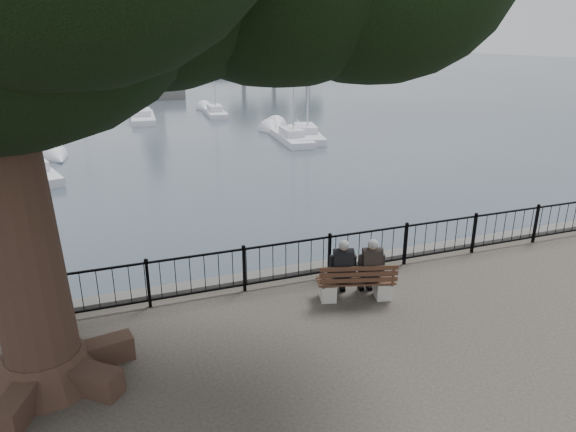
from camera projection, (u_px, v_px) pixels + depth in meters
name	position (u px, v px, depth m)	size (l,w,h in m)	color
harbor	(281.00, 293.00, 12.07)	(260.00, 260.00, 1.20)	#4A4947
railing	(288.00, 261.00, 11.27)	(22.06, 0.06, 1.00)	black
bench	(356.00, 286.00, 10.69)	(1.69, 0.91, 0.85)	#A09E92
person_left	(342.00, 271.00, 10.65)	(0.51, 0.73, 1.35)	black
person_right	(370.00, 270.00, 10.69)	(0.51, 0.73, 1.35)	black
lion_monument	(149.00, 75.00, 53.61)	(6.33, 6.33, 9.26)	#4A4947
sailboat_a	(33.00, 171.00, 23.84)	(2.94, 5.57, 9.36)	silver
sailboat_c	(292.00, 136.00, 31.76)	(1.90, 5.42, 10.76)	silver
sailboat_d	(306.00, 133.00, 32.82)	(2.87, 6.04, 10.08)	silver
sailboat_f	(143.00, 116.00, 39.52)	(2.09, 6.23, 13.44)	silver
sailboat_g	(215.00, 112.00, 42.19)	(1.77, 5.20, 9.07)	silver
sailboat_h	(81.00, 110.00, 42.28)	(3.20, 5.34, 12.73)	silver
far_shore	(272.00, 49.00, 86.87)	(30.00, 8.60, 9.18)	#332E28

